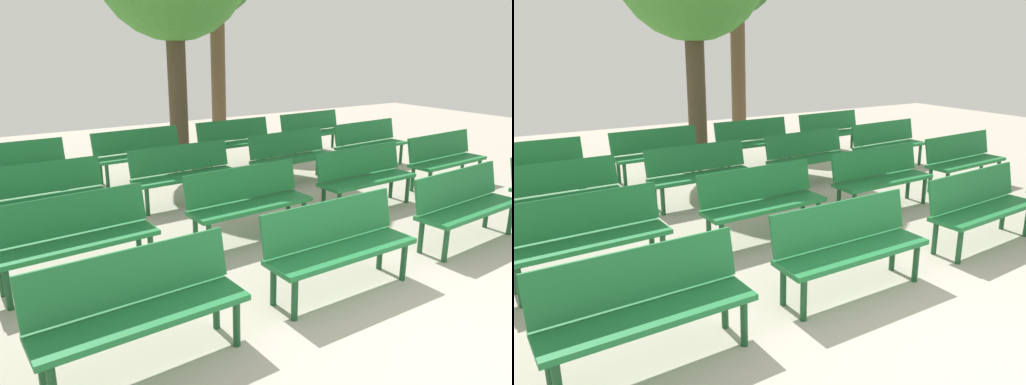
# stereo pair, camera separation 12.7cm
# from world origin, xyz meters

# --- Properties ---
(ground_plane) EXTENTS (25.00, 25.00, 0.00)m
(ground_plane) POSITION_xyz_m (0.00, 0.00, 0.00)
(ground_plane) COLOR #B2A899
(bench_r0_c1) EXTENTS (1.62, 0.56, 0.87)m
(bench_r0_c1) POSITION_xyz_m (-2.15, 1.47, 0.50)
(bench_r0_c1) COLOR #1E7238
(bench_r0_c1) RESTS_ON ground_plane
(bench_r0_c2) EXTENTS (1.61, 0.52, 0.87)m
(bench_r0_c2) POSITION_xyz_m (-0.12, 1.59, 0.50)
(bench_r0_c2) COLOR #1E7238
(bench_r0_c2) RESTS_ON ground_plane
(bench_r0_c3) EXTENTS (1.63, 0.60, 0.87)m
(bench_r0_c3) POSITION_xyz_m (2.00, 1.71, 0.50)
(bench_r0_c3) COLOR #1E7238
(bench_r0_c3) RESTS_ON ground_plane
(bench_r1_c1) EXTENTS (1.63, 0.59, 0.87)m
(bench_r1_c1) POSITION_xyz_m (-2.22, 3.14, 0.50)
(bench_r1_c1) COLOR #1E7238
(bench_r1_c1) RESTS_ON ground_plane
(bench_r1_c2) EXTENTS (1.62, 0.56, 0.87)m
(bench_r1_c2) POSITION_xyz_m (-0.13, 3.23, 0.50)
(bench_r1_c2) COLOR #1E7238
(bench_r1_c2) RESTS_ON ground_plane
(bench_r1_c3) EXTENTS (1.61, 0.53, 0.87)m
(bench_r1_c3) POSITION_xyz_m (1.92, 3.34, 0.50)
(bench_r1_c3) COLOR #1E7238
(bench_r1_c3) RESTS_ON ground_plane
(bench_r1_c4) EXTENTS (1.63, 0.58, 0.87)m
(bench_r1_c4) POSITION_xyz_m (3.89, 3.47, 0.50)
(bench_r1_c4) COLOR #1E7238
(bench_r1_c4) RESTS_ON ground_plane
(bench_r2_c1) EXTENTS (1.62, 0.55, 0.87)m
(bench_r2_c1) POSITION_xyz_m (-2.25, 4.81, 0.50)
(bench_r2_c1) COLOR #1E7238
(bench_r2_c1) RESTS_ON ground_plane
(bench_r2_c2) EXTENTS (1.62, 0.53, 0.87)m
(bench_r2_c2) POSITION_xyz_m (-0.23, 4.92, 0.50)
(bench_r2_c2) COLOR #1E7238
(bench_r2_c2) RESTS_ON ground_plane
(bench_r2_c3) EXTENTS (1.63, 0.59, 0.87)m
(bench_r2_c3) POSITION_xyz_m (1.83, 5.02, 0.50)
(bench_r2_c3) COLOR #1E7238
(bench_r2_c3) RESTS_ON ground_plane
(bench_r2_c4) EXTENTS (1.63, 0.59, 0.87)m
(bench_r2_c4) POSITION_xyz_m (3.78, 5.14, 0.50)
(bench_r2_c4) COLOR #1E7238
(bench_r2_c4) RESTS_ON ground_plane
(bench_r3_c1) EXTENTS (1.61, 0.52, 0.87)m
(bench_r3_c1) POSITION_xyz_m (-2.37, 6.51, 0.50)
(bench_r3_c1) COLOR #1E7238
(bench_r3_c1) RESTS_ON ground_plane
(bench_r3_c2) EXTENTS (1.63, 0.58, 0.87)m
(bench_r3_c2) POSITION_xyz_m (-0.30, 6.63, 0.50)
(bench_r3_c2) COLOR #1E7238
(bench_r3_c2) RESTS_ON ground_plane
(bench_r3_c3) EXTENTS (1.61, 0.52, 0.87)m
(bench_r3_c3) POSITION_xyz_m (1.70, 6.70, 0.50)
(bench_r3_c3) COLOR #1E7238
(bench_r3_c3) RESTS_ON ground_plane
(bench_r3_c4) EXTENTS (1.63, 0.59, 0.87)m
(bench_r3_c4) POSITION_xyz_m (3.70, 6.78, 0.50)
(bench_r3_c4) COLOR #1E7238
(bench_r3_c4) RESTS_ON ground_plane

